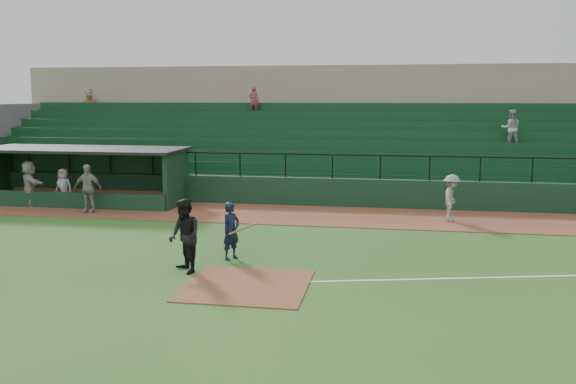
# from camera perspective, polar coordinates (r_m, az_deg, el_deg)

# --- Properties ---
(ground) EXTENTS (90.00, 90.00, 0.00)m
(ground) POSITION_cam_1_polar(r_m,az_deg,el_deg) (15.91, -3.08, -7.79)
(ground) COLOR #2B581C
(ground) RESTS_ON ground
(warning_track) EXTENTS (40.00, 4.00, 0.03)m
(warning_track) POSITION_cam_1_polar(r_m,az_deg,el_deg) (23.55, 1.24, -2.20)
(warning_track) COLOR brown
(warning_track) RESTS_ON ground
(home_plate_dirt) EXTENTS (3.00, 3.00, 0.03)m
(home_plate_dirt) POSITION_cam_1_polar(r_m,az_deg,el_deg) (14.98, -3.94, -8.82)
(home_plate_dirt) COLOR brown
(home_plate_dirt) RESTS_ON ground
(foul_line) EXTENTS (17.49, 4.44, 0.01)m
(foul_line) POSITION_cam_1_polar(r_m,az_deg,el_deg) (17.31, 24.94, -7.23)
(foul_line) COLOR white
(foul_line) RESTS_ON ground
(stadium_structure) EXTENTS (38.00, 13.08, 6.40)m
(stadium_structure) POSITION_cam_1_polar(r_m,az_deg,el_deg) (31.57, 3.54, 4.85)
(stadium_structure) COLOR #10321B
(stadium_structure) RESTS_ON ground
(dugout) EXTENTS (8.90, 3.20, 2.42)m
(dugout) POSITION_cam_1_polar(r_m,az_deg,el_deg) (27.92, -18.46, 1.85)
(dugout) COLOR #10321B
(dugout) RESTS_ON ground
(batter_at_plate) EXTENTS (1.12, 0.73, 1.66)m
(batter_at_plate) POSITION_cam_1_polar(r_m,az_deg,el_deg) (17.18, -5.42, -3.69)
(batter_at_plate) COLOR black
(batter_at_plate) RESTS_ON ground
(umpire) EXTENTS (1.19, 1.21, 1.97)m
(umpire) POSITION_cam_1_polar(r_m,az_deg,el_deg) (16.02, -9.81, -4.16)
(umpire) COLOR black
(umpire) RESTS_ON ground
(runner) EXTENTS (0.86, 1.23, 1.74)m
(runner) POSITION_cam_1_polar(r_m,az_deg,el_deg) (23.02, 15.27, -0.54)
(runner) COLOR gray
(runner) RESTS_ON warning_track
(dugout_player_a) EXTENTS (1.16, 0.55, 1.94)m
(dugout_player_a) POSITION_cam_1_polar(r_m,az_deg,el_deg) (25.15, -18.51, 0.33)
(dugout_player_a) COLOR gray
(dugout_player_a) RESTS_ON warning_track
(dugout_player_b) EXTENTS (0.84, 0.60, 1.60)m
(dugout_player_b) POSITION_cam_1_polar(r_m,az_deg,el_deg) (27.03, -20.53, 0.44)
(dugout_player_b) COLOR #AAA59F
(dugout_player_b) RESTS_ON warning_track
(dugout_player_c) EXTENTS (1.75, 1.58, 1.93)m
(dugout_player_c) POSITION_cam_1_polar(r_m,az_deg,el_deg) (27.47, -23.34, 0.75)
(dugout_player_c) COLOR #A9A49E
(dugout_player_c) RESTS_ON warning_track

